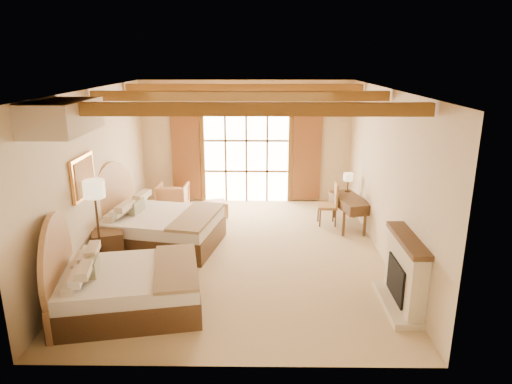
{
  "coord_description": "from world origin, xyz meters",
  "views": [
    {
      "loc": [
        0.39,
        -8.39,
        3.75
      ],
      "look_at": [
        0.29,
        0.2,
        1.21
      ],
      "focal_mm": 32.0,
      "sensor_mm": 36.0,
      "label": 1
    }
  ],
  "objects_px": {
    "bed_near": "(119,284)",
    "desk": "(349,211)",
    "bed_far": "(154,225)",
    "armchair": "(173,197)",
    "nightstand": "(108,247)"
  },
  "relations": [
    {
      "from": "nightstand",
      "to": "desk",
      "type": "relative_size",
      "value": 0.47
    },
    {
      "from": "bed_far",
      "to": "nightstand",
      "type": "distance_m",
      "value": 1.1
    },
    {
      "from": "armchair",
      "to": "bed_near",
      "type": "bearing_deg",
      "value": 92.42
    },
    {
      "from": "nightstand",
      "to": "desk",
      "type": "xyz_separation_m",
      "value": [
        4.89,
        2.04,
        0.05
      ]
    },
    {
      "from": "bed_far",
      "to": "armchair",
      "type": "height_order",
      "value": "bed_far"
    },
    {
      "from": "bed_near",
      "to": "armchair",
      "type": "height_order",
      "value": "bed_near"
    },
    {
      "from": "nightstand",
      "to": "bed_near",
      "type": "bearing_deg",
      "value": -87.28
    },
    {
      "from": "bed_far",
      "to": "nightstand",
      "type": "bearing_deg",
      "value": -115.61
    },
    {
      "from": "bed_far",
      "to": "armchair",
      "type": "xyz_separation_m",
      "value": [
        -0.04,
        2.3,
        -0.11
      ]
    },
    {
      "from": "bed_far",
      "to": "desk",
      "type": "height_order",
      "value": "bed_far"
    },
    {
      "from": "bed_near",
      "to": "desk",
      "type": "relative_size",
      "value": 1.74
    },
    {
      "from": "bed_near",
      "to": "bed_far",
      "type": "distance_m",
      "value": 2.49
    },
    {
      "from": "bed_far",
      "to": "desk",
      "type": "distance_m",
      "value": 4.39
    },
    {
      "from": "desk",
      "to": "bed_near",
      "type": "bearing_deg",
      "value": -152.27
    },
    {
      "from": "armchair",
      "to": "desk",
      "type": "height_order",
      "value": "desk"
    }
  ]
}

